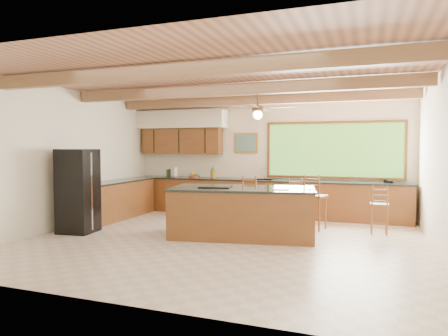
% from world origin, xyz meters
% --- Properties ---
extents(ground, '(7.20, 7.20, 0.00)m').
position_xyz_m(ground, '(0.00, 0.00, 0.00)').
color(ground, beige).
rests_on(ground, ground).
extents(room_shell, '(7.27, 6.54, 3.02)m').
position_xyz_m(room_shell, '(-0.17, 0.65, 2.21)').
color(room_shell, white).
rests_on(room_shell, ground).
extents(counter_run, '(7.12, 3.10, 1.26)m').
position_xyz_m(counter_run, '(-0.82, 2.52, 0.46)').
color(counter_run, brown).
rests_on(counter_run, ground).
extents(island, '(2.93, 1.75, 0.98)m').
position_xyz_m(island, '(0.22, 0.45, 0.48)').
color(island, brown).
rests_on(island, ground).
extents(refrigerator, '(0.73, 0.71, 1.70)m').
position_xyz_m(refrigerator, '(-3.05, -0.33, 0.85)').
color(refrigerator, black).
rests_on(refrigerator, ground).
extents(bar_stool_a, '(0.48, 0.48, 1.12)m').
position_xyz_m(bar_stool_a, '(0.10, 1.56, 0.66)').
color(bar_stool_a, brown).
rests_on(bar_stool_a, ground).
extents(bar_stool_b, '(0.41, 0.41, 1.01)m').
position_xyz_m(bar_stool_b, '(0.91, 2.40, 0.60)').
color(bar_stool_b, brown).
rests_on(bar_stool_b, ground).
extents(bar_stool_c, '(0.53, 0.53, 1.18)m').
position_xyz_m(bar_stool_c, '(1.47, 1.54, 0.70)').
color(bar_stool_c, brown).
rests_on(bar_stool_c, ground).
extents(bar_stool_d, '(0.35, 0.35, 0.99)m').
position_xyz_m(bar_stool_d, '(2.73, 1.55, 0.58)').
color(bar_stool_d, brown).
rests_on(bar_stool_d, ground).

